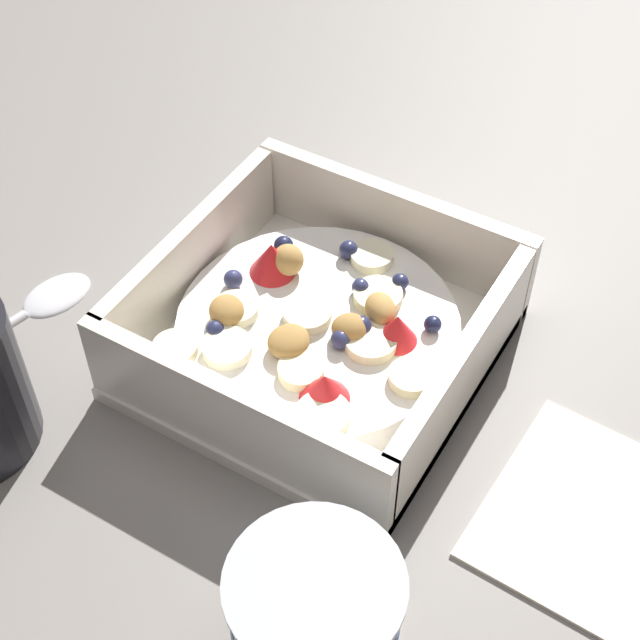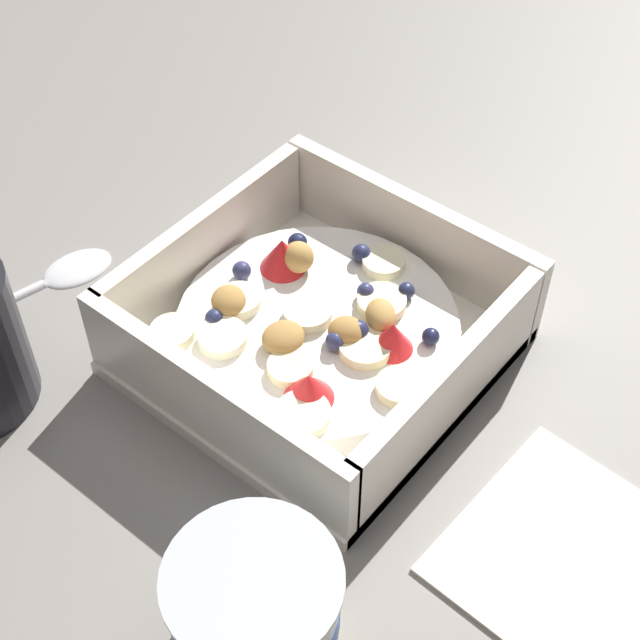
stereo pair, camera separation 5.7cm
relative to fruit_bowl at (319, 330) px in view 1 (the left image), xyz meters
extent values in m
plane|color=gray|center=(0.01, 0.00, -0.02)|extent=(2.40, 2.40, 0.00)
cube|color=white|center=(0.00, 0.00, -0.02)|extent=(0.19, 0.19, 0.01)
cube|color=white|center=(0.00, -0.09, 0.01)|extent=(0.19, 0.01, 0.06)
cube|color=white|center=(0.00, 0.09, 0.01)|extent=(0.19, 0.01, 0.06)
cube|color=white|center=(-0.09, 0.00, 0.01)|extent=(0.01, 0.17, 0.06)
cube|color=white|center=(0.09, 0.00, 0.01)|extent=(0.01, 0.17, 0.06)
cylinder|color=white|center=(0.00, 0.00, 0.00)|extent=(0.17, 0.17, 0.02)
cylinder|color=#F7EFC6|center=(0.00, -0.06, 0.01)|extent=(0.03, 0.03, 0.01)
cylinder|color=#F7EFC6|center=(-0.04, 0.06, 0.01)|extent=(0.03, 0.03, 0.01)
cylinder|color=#F7EFC6|center=(0.05, 0.02, 0.01)|extent=(0.04, 0.04, 0.01)
cylinder|color=beige|center=(-0.07, 0.01, 0.01)|extent=(0.04, 0.04, 0.01)
cylinder|color=#F7EFC6|center=(0.03, 0.05, 0.01)|extent=(0.04, 0.04, 0.01)
cylinder|color=beige|center=(-0.02, -0.03, 0.01)|extent=(0.04, 0.04, 0.01)
cylinder|color=#F7EFC6|center=(0.01, 0.00, 0.01)|extent=(0.03, 0.03, 0.01)
cylinder|color=beige|center=(-0.01, 0.04, 0.01)|extent=(0.04, 0.04, 0.01)
cylinder|color=#F4EAB7|center=(0.06, 0.06, 0.01)|extent=(0.04, 0.04, 0.01)
cylinder|color=#F4EAB7|center=(-0.04, 0.00, 0.01)|extent=(0.04, 0.04, 0.01)
cone|color=red|center=(-0.05, -0.01, 0.02)|extent=(0.03, 0.03, 0.02)
cone|color=red|center=(0.05, -0.02, 0.02)|extent=(0.04, 0.04, 0.02)
cone|color=red|center=(-0.03, 0.05, 0.02)|extent=(0.03, 0.03, 0.02)
sphere|color=#23284C|center=(-0.03, 0.00, 0.01)|extent=(0.01, 0.01, 0.01)
sphere|color=navy|center=(-0.01, -0.03, 0.01)|extent=(0.01, 0.01, 0.01)
sphere|color=navy|center=(-0.02, 0.01, 0.01)|extent=(0.01, 0.01, 0.01)
sphere|color=#23284C|center=(0.02, -0.06, 0.01)|extent=(0.01, 0.01, 0.01)
sphere|color=navy|center=(0.06, 0.00, 0.01)|extent=(0.01, 0.01, 0.01)
sphere|color=#23284C|center=(0.05, 0.04, 0.01)|extent=(0.01, 0.01, 0.01)
sphere|color=#191E3D|center=(-0.06, -0.03, 0.01)|extent=(0.01, 0.01, 0.01)
sphere|color=#191E3D|center=(0.05, -0.04, 0.01)|extent=(0.01, 0.01, 0.01)
sphere|color=#23284C|center=(-0.03, -0.05, 0.01)|extent=(0.01, 0.01, 0.01)
ellipsoid|color=#AD7F42|center=(0.05, 0.03, 0.02)|extent=(0.03, 0.03, 0.02)
ellipsoid|color=tan|center=(-0.03, -0.02, 0.02)|extent=(0.03, 0.03, 0.02)
ellipsoid|color=#AD7F42|center=(-0.02, 0.01, 0.02)|extent=(0.03, 0.03, 0.01)
ellipsoid|color=tan|center=(0.04, -0.03, 0.02)|extent=(0.03, 0.03, 0.02)
ellipsoid|color=#AD7F42|center=(0.00, 0.03, 0.02)|extent=(0.03, 0.03, 0.01)
ellipsoid|color=silver|center=(0.17, 0.04, -0.02)|extent=(0.04, 0.05, 0.01)
cylinder|color=beige|center=(-0.09, 0.16, 0.01)|extent=(0.08, 0.08, 0.06)
cylinder|color=#2D5193|center=(-0.09, 0.16, 0.01)|extent=(0.08, 0.08, 0.02)
cylinder|color=#B7BCC6|center=(-0.09, 0.16, 0.04)|extent=(0.08, 0.08, 0.00)
cube|color=silver|center=(-0.19, 0.03, -0.02)|extent=(0.13, 0.13, 0.01)
camera|label=1|loc=(-0.20, 0.33, 0.43)|focal=54.49mm
camera|label=2|loc=(-0.24, 0.30, 0.43)|focal=54.49mm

